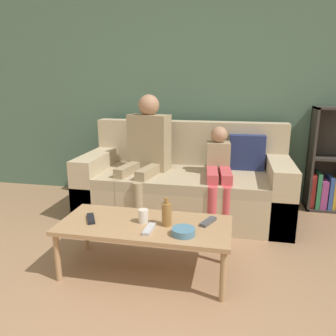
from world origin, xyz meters
TOP-DOWN VIEW (x-y plane):
  - wall_back at (0.00, 2.83)m, footprint 12.00×0.06m
  - couch at (0.08, 2.24)m, footprint 2.07×0.93m
  - coffee_table at (-0.02, 1.06)m, footprint 1.20×0.53m
  - person_adult at (-0.31, 2.16)m, footprint 0.48×0.69m
  - person_child at (0.43, 2.08)m, footprint 0.28×0.65m
  - cup_near at (-0.03, 1.07)m, footprint 0.07×0.07m
  - tv_remote_0 at (-0.42, 1.04)m, footprint 0.12×0.17m
  - tv_remote_1 at (0.41, 1.15)m, footprint 0.11×0.18m
  - tv_remote_2 at (0.04, 0.95)m, footprint 0.05×0.17m
  - snack_bowl at (0.27, 0.94)m, footprint 0.15×0.15m
  - bottle at (0.13, 1.06)m, footprint 0.07×0.07m

SIDE VIEW (x-z plane):
  - couch at x=0.08m, z-range -0.16..0.77m
  - coffee_table at x=-0.02m, z-range 0.15..0.53m
  - tv_remote_0 at x=-0.42m, z-range 0.38..0.40m
  - tv_remote_1 at x=0.41m, z-range 0.38..0.40m
  - tv_remote_2 at x=0.04m, z-range 0.38..0.40m
  - snack_bowl at x=0.27m, z-range 0.38..0.42m
  - cup_near at x=-0.03m, z-range 0.38..0.47m
  - bottle at x=0.13m, z-range 0.36..0.56m
  - person_child at x=0.43m, z-range 0.07..0.99m
  - person_adult at x=-0.31m, z-range 0.10..1.32m
  - wall_back at x=0.00m, z-range 0.00..2.60m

